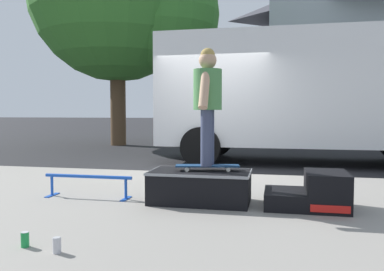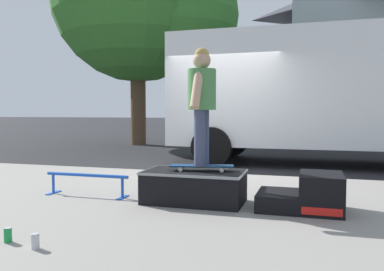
{
  "view_description": "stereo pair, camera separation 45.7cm",
  "coord_description": "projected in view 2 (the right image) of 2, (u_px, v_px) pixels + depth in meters",
  "views": [
    {
      "loc": [
        1.41,
        -7.55,
        1.23
      ],
      "look_at": [
        0.21,
        -1.99,
        0.89
      ],
      "focal_mm": 36.76,
      "sensor_mm": 36.0,
      "label": 1
    },
    {
      "loc": [
        1.85,
        -7.43,
        1.23
      ],
      "look_at": [
        0.21,
        -1.99,
        0.89
      ],
      "focal_mm": 36.76,
      "sensor_mm": 36.0,
      "label": 2
    }
  ],
  "objects": [
    {
      "name": "kicker_ramp",
      "position": [
        308.0,
        195.0,
        4.43
      ],
      "size": [
        0.94,
        0.67,
        0.43
      ],
      "color": "black",
      "rests_on": "sidewalk_slab"
    },
    {
      "name": "box_truck",
      "position": [
        323.0,
        92.0,
        9.1
      ],
      "size": [
        6.91,
        2.63,
        3.05
      ],
      "color": "white",
      "rests_on": "ground"
    },
    {
      "name": "skate_box",
      "position": [
        194.0,
        186.0,
        4.81
      ],
      "size": [
        1.22,
        0.67,
        0.39
      ],
      "color": "black",
      "rests_on": "sidewalk_slab"
    },
    {
      "name": "skater_kid",
      "position": [
        202.0,
        97.0,
        4.76
      ],
      "size": [
        0.35,
        0.73,
        1.43
      ],
      "color": "#3F4766",
      "rests_on": "skateboard"
    },
    {
      "name": "skateboard",
      "position": [
        202.0,
        166.0,
        4.82
      ],
      "size": [
        0.8,
        0.34,
        0.07
      ],
      "color": "navy",
      "rests_on": "skate_box"
    },
    {
      "name": "soda_can_b",
      "position": [
        8.0,
        235.0,
        3.36
      ],
      "size": [
        0.07,
        0.07,
        0.13
      ],
      "color": "#198C3F",
      "rests_on": "sidewalk_slab"
    },
    {
      "name": "ground_plane",
      "position": [
        211.0,
        175.0,
        7.71
      ],
      "size": [
        140.0,
        140.0,
        0.0
      ],
      "primitive_type": "plane",
      "color": "black"
    },
    {
      "name": "grind_rail",
      "position": [
        87.0,
        180.0,
        5.22
      ],
      "size": [
        1.2,
        0.28,
        0.3
      ],
      "color": "blue",
      "rests_on": "sidewalk_slab"
    },
    {
      "name": "sidewalk_slab",
      "position": [
        152.0,
        207.0,
        4.84
      ],
      "size": [
        50.0,
        5.0,
        0.12
      ],
      "primitive_type": "cube",
      "color": "gray",
      "rests_on": "ground"
    },
    {
      "name": "soda_can",
      "position": [
        35.0,
        241.0,
        3.19
      ],
      "size": [
        0.07,
        0.07,
        0.13
      ],
      "color": "silver",
      "rests_on": "sidewalk_slab"
    },
    {
      "name": "street_tree_main",
      "position": [
        147.0,
        1.0,
        14.34
      ],
      "size": [
        6.87,
        6.25,
        8.6
      ],
      "color": "brown",
      "rests_on": "ground"
    }
  ]
}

